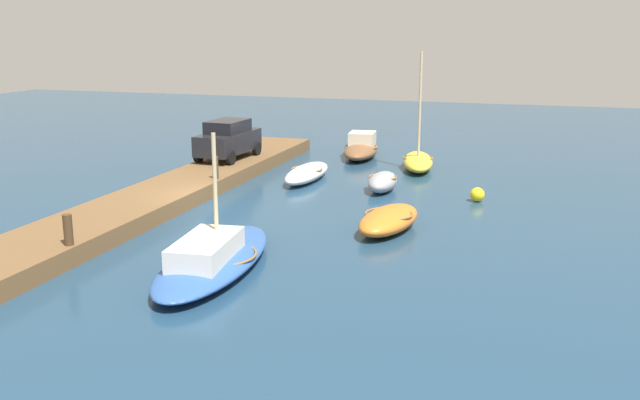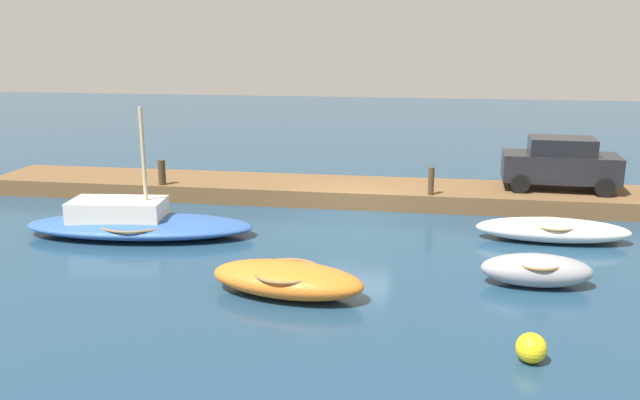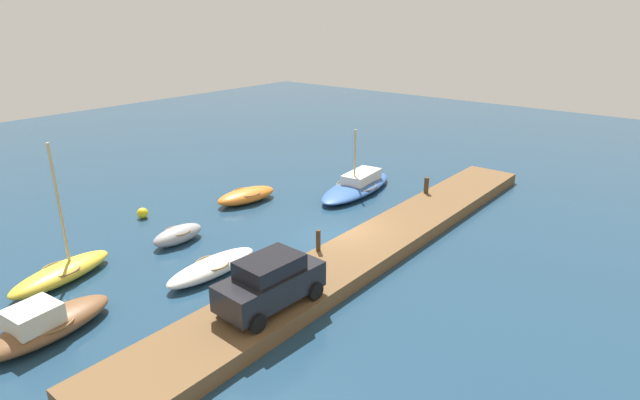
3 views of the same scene
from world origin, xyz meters
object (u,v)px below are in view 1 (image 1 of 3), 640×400
dinghy_grey (383,182)px  mooring_post_west (216,168)px  rowboat_white (307,173)px  sailboat_blue (213,257)px  parked_car (228,139)px  rowboat_orange (389,219)px  marker_buoy (477,195)px  motorboat_brown (361,148)px  rowboat_yellow (418,161)px  mooring_post_mid_west (68,230)px

dinghy_grey → mooring_post_west: bearing=-70.1°
rowboat_white → mooring_post_west: 4.50m
sailboat_blue → rowboat_white: (-12.22, -1.38, -0.05)m
parked_car → dinghy_grey: bearing=79.5°
rowboat_orange → marker_buoy: rowboat_orange is taller
motorboat_brown → mooring_post_west: bearing=-26.2°
mooring_post_west → rowboat_orange: bearing=67.6°
rowboat_yellow → mooring_post_mid_west: 18.56m
motorboat_brown → mooring_post_mid_west: size_ratio=5.04×
marker_buoy → rowboat_yellow: bearing=-149.8°
sailboat_blue → parked_car: sailboat_blue is taller
mooring_post_mid_west → parked_car: 14.02m
motorboat_brown → marker_buoy: bearing=34.3°
rowboat_yellow → mooring_post_mid_west: (17.20, -6.96, 0.65)m
rowboat_white → parked_car: 4.48m
sailboat_blue → rowboat_yellow: rowboat_yellow is taller
sailboat_blue → marker_buoy: sailboat_blue is taller
mooring_post_mid_west → marker_buoy: (-11.35, 10.36, -0.77)m
rowboat_orange → mooring_post_west: size_ratio=4.08×
rowboat_white → sailboat_blue: bearing=7.0°
rowboat_white → rowboat_orange: bearing=38.0°
dinghy_grey → rowboat_yellow: (-5.17, 0.55, 0.01)m
mooring_post_west → sailboat_blue: bearing=25.3°
dinghy_grey → sailboat_blue: size_ratio=0.37×
dinghy_grey → mooring_post_mid_west: mooring_post_mid_west is taller
dinghy_grey → motorboat_brown: size_ratio=0.58×
rowboat_yellow → parked_car: 9.14m
dinghy_grey → mooring_post_mid_west: (12.03, -6.41, 0.65)m
dinghy_grey → marker_buoy: bearing=78.8°
dinghy_grey → mooring_post_west: size_ratio=2.80×
motorboat_brown → rowboat_yellow: rowboat_yellow is taller
marker_buoy → rowboat_orange: bearing=-25.5°
rowboat_white → rowboat_yellow: (-4.16, 4.23, 0.06)m
motorboat_brown → dinghy_grey: bearing=15.1°
mooring_post_west → parked_car: size_ratio=0.24×
sailboat_blue → mooring_post_mid_west: sailboat_blue is taller
rowboat_orange → sailboat_blue: bearing=-26.4°
sailboat_blue → mooring_post_west: size_ratio=7.48×
rowboat_orange → rowboat_yellow: (-10.94, -0.98, 0.01)m
mooring_post_west → marker_buoy: bearing=99.9°
sailboat_blue → mooring_post_mid_west: size_ratio=7.82×
dinghy_grey → motorboat_brown: 7.81m
mooring_post_west → marker_buoy: size_ratio=1.67×
marker_buoy → mooring_post_mid_west: bearing=-42.4°
rowboat_yellow → dinghy_grey: bearing=-17.2°
mooring_post_west → parked_car: parked_car is taller
sailboat_blue → marker_buoy: bearing=143.2°
rowboat_white → motorboat_brown: 6.33m
mooring_post_west → rowboat_yellow: bearing=137.7°
mooring_post_mid_west → dinghy_grey: bearing=151.9°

